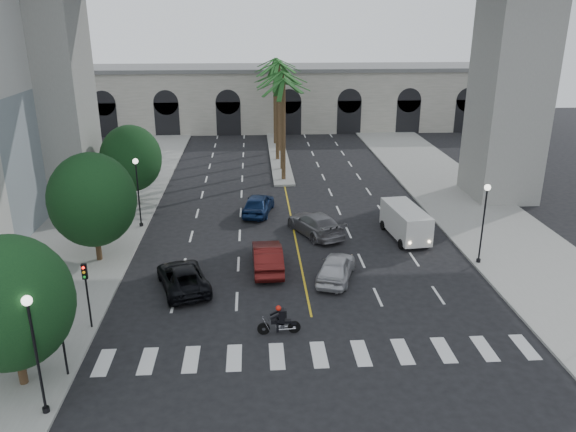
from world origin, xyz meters
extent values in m
plane|color=black|center=(0.00, 0.00, 0.00)|extent=(140.00, 140.00, 0.00)
cube|color=gray|center=(-15.00, 15.00, 0.07)|extent=(8.00, 100.00, 0.15)
cube|color=gray|center=(15.00, 15.00, 0.07)|extent=(8.00, 100.00, 0.15)
cube|color=gray|center=(0.00, 38.00, 0.10)|extent=(2.00, 24.00, 0.20)
cube|color=beige|center=(0.00, 55.00, 4.00)|extent=(70.00, 10.00, 8.00)
cube|color=slate|center=(0.00, 55.00, 8.25)|extent=(71.00, 10.50, 0.50)
cube|color=gray|center=(18.50, 22.00, 10.40)|extent=(5.00, 6.00, 20.80)
cube|color=gray|center=(-18.50, 22.00, 10.40)|extent=(5.00, 6.00, 20.80)
cylinder|color=#47331E|center=(0.00, 28.00, 4.75)|extent=(0.40, 0.40, 9.50)
cylinder|color=#47331E|center=(0.10, 32.00, 4.90)|extent=(0.40, 0.40, 9.80)
cylinder|color=#47331E|center=(-0.20, 36.00, 4.65)|extent=(0.40, 0.40, 9.30)
cylinder|color=#47331E|center=(0.15, 40.00, 5.05)|extent=(0.40, 0.40, 10.10)
cylinder|color=#47331E|center=(-0.10, 44.00, 4.80)|extent=(0.40, 0.40, 9.60)
cylinder|color=#47331E|center=(0.20, 48.00, 4.95)|extent=(0.40, 0.40, 9.90)
cylinder|color=#382616|center=(-13.00, -3.00, 1.17)|extent=(0.36, 0.36, 2.34)
ellipsoid|color=black|center=(-13.00, -3.00, 4.03)|extent=(5.20, 5.20, 5.72)
cylinder|color=#382616|center=(-13.00, 10.00, 1.22)|extent=(0.36, 0.36, 2.45)
ellipsoid|color=black|center=(-13.00, 10.00, 4.22)|extent=(5.44, 5.44, 5.98)
cylinder|color=#382616|center=(-13.00, 22.00, 1.13)|extent=(0.36, 0.36, 2.27)
ellipsoid|color=black|center=(-13.00, 22.00, 3.91)|extent=(5.04, 5.04, 5.54)
cylinder|color=black|center=(-11.40, -5.00, 0.18)|extent=(0.28, 0.28, 0.36)
cylinder|color=black|center=(-11.40, -5.00, 2.60)|extent=(0.11, 0.11, 5.00)
sphere|color=white|center=(-11.40, -5.00, 5.15)|extent=(0.40, 0.40, 0.40)
cylinder|color=black|center=(-11.40, 16.00, 0.18)|extent=(0.28, 0.28, 0.36)
cylinder|color=black|center=(-11.40, 16.00, 2.60)|extent=(0.11, 0.11, 5.00)
sphere|color=white|center=(-11.40, 16.00, 5.15)|extent=(0.40, 0.40, 0.40)
cylinder|color=black|center=(11.40, 8.00, 0.18)|extent=(0.28, 0.28, 0.36)
cylinder|color=black|center=(11.40, 8.00, 2.60)|extent=(0.11, 0.11, 5.00)
sphere|color=white|center=(11.40, 8.00, 5.15)|extent=(0.40, 0.40, 0.40)
cylinder|color=black|center=(-11.30, -2.50, 1.75)|extent=(0.10, 0.10, 3.50)
cube|color=black|center=(-11.30, -2.50, 3.25)|extent=(0.25, 0.18, 0.80)
cylinder|color=black|center=(-11.30, 1.50, 1.75)|extent=(0.10, 0.10, 3.50)
cube|color=black|center=(-11.30, 1.50, 3.25)|extent=(0.25, 0.18, 0.80)
cylinder|color=black|center=(-2.57, 0.47, 0.32)|extent=(0.64, 0.13, 0.64)
cylinder|color=black|center=(-1.03, 0.53, 0.32)|extent=(0.64, 0.13, 0.64)
cube|color=silver|center=(-1.75, 0.50, 0.41)|extent=(0.44, 0.31, 0.28)
cube|color=black|center=(-1.91, 0.50, 0.71)|extent=(0.60, 0.26, 0.21)
cube|color=black|center=(-1.43, 0.51, 0.66)|extent=(0.49, 0.27, 0.13)
cylinder|color=black|center=(-2.33, 0.48, 0.94)|extent=(0.05, 0.59, 0.03)
cube|color=black|center=(-1.67, 0.50, 1.07)|extent=(0.29, 0.42, 0.56)
cube|color=black|center=(-1.50, 0.51, 1.12)|extent=(0.16, 0.33, 0.41)
sphere|color=red|center=(-1.82, 0.50, 1.43)|extent=(0.28, 0.28, 0.28)
imported|color=#B7B7BC|center=(1.93, 6.39, 0.79)|extent=(3.23, 4.96, 1.57)
imported|color=#501110|center=(-2.15, 8.09, 0.84)|extent=(1.93, 5.17, 1.69)
imported|color=black|center=(-7.14, 5.77, 0.73)|extent=(3.91, 5.78, 1.47)
imported|color=slate|center=(1.50, 13.87, 0.81)|extent=(4.32, 6.05, 1.63)
imported|color=#112550|center=(-2.57, 18.58, 0.84)|extent=(2.98, 5.23, 1.68)
cube|color=silver|center=(7.83, 12.76, 1.28)|extent=(2.54, 5.49, 1.97)
cube|color=black|center=(8.11, 10.27, 1.52)|extent=(1.83, 0.45, 0.84)
cylinder|color=black|center=(7.11, 10.80, 0.34)|extent=(0.35, 0.71, 0.69)
cylinder|color=black|center=(8.96, 11.01, 0.34)|extent=(0.35, 0.71, 0.69)
cylinder|color=black|center=(6.69, 14.51, 0.34)|extent=(0.35, 0.71, 0.69)
cylinder|color=black|center=(8.55, 14.72, 0.34)|extent=(0.35, 0.71, 0.69)
imported|color=black|center=(-15.13, 5.32, 1.09)|extent=(0.81, 0.68, 1.88)
imported|color=black|center=(-16.04, 5.02, 1.05)|extent=(1.09, 1.03, 1.79)
camera|label=1|loc=(-2.93, -24.05, 15.12)|focal=35.00mm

